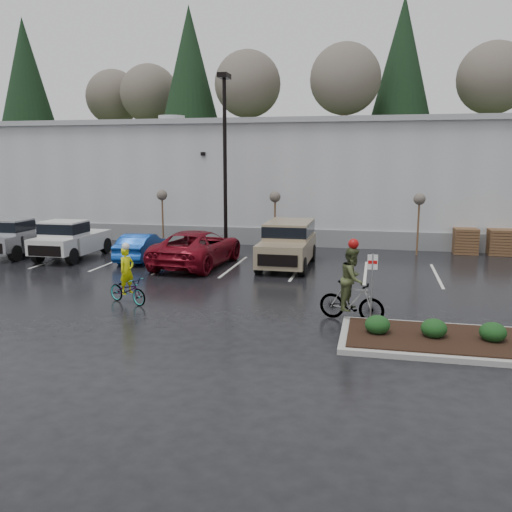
% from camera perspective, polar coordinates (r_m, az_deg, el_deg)
% --- Properties ---
extents(ground, '(120.00, 120.00, 0.00)m').
position_cam_1_polar(ground, '(17.02, -1.07, -6.70)').
color(ground, black).
rests_on(ground, ground).
extents(warehouse, '(60.50, 15.50, 7.20)m').
position_cam_1_polar(warehouse, '(38.03, 6.77, 8.23)').
color(warehouse, '#B1B4B6').
rests_on(warehouse, ground).
extents(wooded_ridge, '(80.00, 25.00, 6.00)m').
position_cam_1_polar(wooded_ridge, '(60.97, 8.97, 8.32)').
color(wooded_ridge, '#2B431C').
rests_on(wooded_ridge, ground).
extents(lamppost, '(0.50, 1.00, 9.22)m').
position_cam_1_polar(lamppost, '(28.91, -3.30, 11.69)').
color(lamppost, black).
rests_on(lamppost, ground).
extents(sapling_west, '(0.60, 0.60, 3.20)m').
position_cam_1_polar(sapling_west, '(31.23, -9.86, 6.02)').
color(sapling_west, '#513420').
rests_on(sapling_west, ground).
extents(sapling_mid, '(0.60, 0.60, 3.20)m').
position_cam_1_polar(sapling_mid, '(29.40, 2.01, 5.91)').
color(sapling_mid, '#513420').
rests_on(sapling_mid, ground).
extents(sapling_east, '(0.60, 0.60, 3.20)m').
position_cam_1_polar(sapling_east, '(28.99, 16.82, 5.41)').
color(sapling_east, '#513420').
rests_on(sapling_east, ground).
extents(pallet_stack_a, '(1.20, 1.20, 1.35)m').
position_cam_1_polar(pallet_stack_a, '(30.49, 21.17, 1.49)').
color(pallet_stack_a, '#513420').
rests_on(pallet_stack_a, ground).
extents(pallet_stack_b, '(1.20, 1.20, 1.35)m').
position_cam_1_polar(pallet_stack_b, '(30.80, 24.29, 1.35)').
color(pallet_stack_b, '#513420').
rests_on(pallet_stack_b, ground).
extents(curb_island, '(8.00, 3.00, 0.15)m').
position_cam_1_polar(curb_island, '(15.93, 23.58, -8.51)').
color(curb_island, gray).
rests_on(curb_island, ground).
extents(mulch_bed, '(7.60, 2.60, 0.04)m').
position_cam_1_polar(mulch_bed, '(15.90, 23.61, -8.19)').
color(mulch_bed, black).
rests_on(mulch_bed, curb_island).
extents(shrub_a, '(0.70, 0.70, 0.52)m').
position_cam_1_polar(shrub_a, '(15.51, 12.66, -7.07)').
color(shrub_a, '#123516').
rests_on(shrub_a, curb_island).
extents(shrub_b, '(0.70, 0.70, 0.52)m').
position_cam_1_polar(shrub_b, '(15.60, 18.22, -7.25)').
color(shrub_b, '#123516').
rests_on(shrub_b, curb_island).
extents(shrub_c, '(0.70, 0.70, 0.52)m').
position_cam_1_polar(shrub_c, '(15.83, 23.67, -7.35)').
color(shrub_c, '#123516').
rests_on(shrub_c, curb_island).
extents(fire_lane_sign, '(0.30, 0.05, 2.20)m').
position_cam_1_polar(fire_lane_sign, '(16.41, 12.10, -2.50)').
color(fire_lane_sign, gray).
rests_on(fire_lane_sign, ground).
extents(pickup_silver, '(2.10, 5.20, 1.96)m').
position_cam_1_polar(pickup_silver, '(30.68, -23.49, 1.96)').
color(pickup_silver, '#9A9BA1').
rests_on(pickup_silver, ground).
extents(pickup_white, '(2.10, 5.20, 1.96)m').
position_cam_1_polar(pickup_white, '(28.85, -18.57, 1.80)').
color(pickup_white, silver).
rests_on(pickup_white, ground).
extents(car_blue, '(1.69, 4.16, 1.34)m').
position_cam_1_polar(car_blue, '(27.20, -11.96, 0.97)').
color(car_blue, '#0D3A95').
rests_on(car_blue, ground).
extents(car_red, '(3.24, 6.20, 1.67)m').
position_cam_1_polar(car_red, '(25.46, -6.20, 0.87)').
color(car_red, maroon).
rests_on(car_red, ground).
extents(suv_tan, '(2.20, 5.10, 2.06)m').
position_cam_1_polar(suv_tan, '(25.00, 3.30, 1.20)').
color(suv_tan, gray).
rests_on(suv_tan, ground).
extents(cyclist_hivis, '(1.86, 1.26, 2.13)m').
position_cam_1_polar(cyclist_hivis, '(19.23, -13.39, -2.94)').
color(cyclist_hivis, '#3F3F44').
rests_on(cyclist_hivis, ground).
extents(cyclist_olive, '(2.06, 1.05, 2.57)m').
position_cam_1_polar(cyclist_olive, '(16.94, 10.06, -3.71)').
color(cyclist_olive, '#3F3F44').
rests_on(cyclist_olive, ground).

